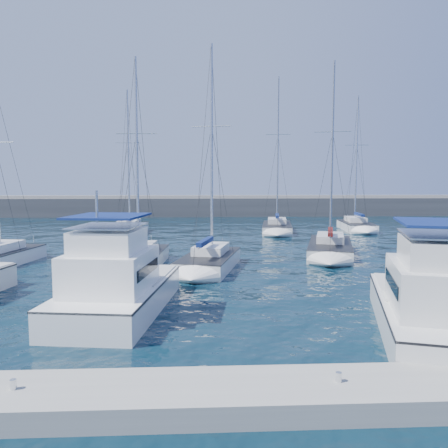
{
  "coord_description": "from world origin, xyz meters",
  "views": [
    {
      "loc": [
        -3.4,
        -21.38,
        5.59
      ],
      "look_at": [
        -2.05,
        5.77,
        3.0
      ],
      "focal_mm": 35.0,
      "sensor_mm": 36.0,
      "label": 1
    }
  ],
  "objects_px": {
    "sailboat_back_b": "(277,227)",
    "sailboat_mid_c": "(210,261)",
    "sailboat_mid_b": "(136,261)",
    "sailboat_mid_d": "(330,248)",
    "motor_yacht_stbd_inner": "(432,306)",
    "motor_yacht_port_inner": "(117,287)",
    "sailboat_back_a": "(128,230)",
    "sailboat_back_c": "(356,226)"
  },
  "relations": [
    {
      "from": "sailboat_back_b",
      "to": "sailboat_mid_c",
      "type": "bearing_deg",
      "value": -101.7
    },
    {
      "from": "sailboat_mid_b",
      "to": "sailboat_mid_d",
      "type": "relative_size",
      "value": 0.92
    },
    {
      "from": "motor_yacht_stbd_inner",
      "to": "sailboat_mid_d",
      "type": "relative_size",
      "value": 0.65
    },
    {
      "from": "sailboat_back_b",
      "to": "motor_yacht_port_inner",
      "type": "bearing_deg",
      "value": -102.5
    },
    {
      "from": "motor_yacht_port_inner",
      "to": "sailboat_mid_d",
      "type": "bearing_deg",
      "value": 54.95
    },
    {
      "from": "sailboat_mid_b",
      "to": "sailboat_mid_c",
      "type": "bearing_deg",
      "value": -1.09
    },
    {
      "from": "sailboat_mid_d",
      "to": "sailboat_back_a",
      "type": "xyz_separation_m",
      "value": [
        -17.93,
        14.02,
        0.01
      ]
    },
    {
      "from": "sailboat_mid_d",
      "to": "motor_yacht_port_inner",
      "type": "bearing_deg",
      "value": -116.08
    },
    {
      "from": "sailboat_back_a",
      "to": "sailboat_back_b",
      "type": "relative_size",
      "value": 0.89
    },
    {
      "from": "motor_yacht_port_inner",
      "to": "sailboat_back_a",
      "type": "distance_m",
      "value": 29.1
    },
    {
      "from": "sailboat_back_a",
      "to": "sailboat_back_c",
      "type": "height_order",
      "value": "sailboat_back_c"
    },
    {
      "from": "motor_yacht_stbd_inner",
      "to": "sailboat_back_a",
      "type": "distance_m",
      "value": 36.09
    },
    {
      "from": "sailboat_back_a",
      "to": "motor_yacht_stbd_inner",
      "type": "bearing_deg",
      "value": -61.77
    },
    {
      "from": "motor_yacht_port_inner",
      "to": "sailboat_mid_c",
      "type": "relative_size",
      "value": 0.61
    },
    {
      "from": "motor_yacht_port_inner",
      "to": "sailboat_mid_d",
      "type": "distance_m",
      "value": 20.08
    },
    {
      "from": "motor_yacht_stbd_inner",
      "to": "sailboat_mid_c",
      "type": "bearing_deg",
      "value": 138.56
    },
    {
      "from": "sailboat_mid_c",
      "to": "sailboat_mid_d",
      "type": "distance_m",
      "value": 10.86
    },
    {
      "from": "motor_yacht_port_inner",
      "to": "sailboat_mid_d",
      "type": "height_order",
      "value": "sailboat_mid_d"
    },
    {
      "from": "sailboat_mid_c",
      "to": "sailboat_back_c",
      "type": "height_order",
      "value": "sailboat_back_c"
    },
    {
      "from": "motor_yacht_stbd_inner",
      "to": "sailboat_mid_b",
      "type": "bearing_deg",
      "value": 150.73
    },
    {
      "from": "sailboat_mid_c",
      "to": "sailboat_mid_d",
      "type": "xyz_separation_m",
      "value": [
        9.48,
        5.3,
        -0.02
      ]
    },
    {
      "from": "sailboat_mid_b",
      "to": "sailboat_back_c",
      "type": "relative_size",
      "value": 0.88
    },
    {
      "from": "sailboat_mid_d",
      "to": "sailboat_back_c",
      "type": "distance_m",
      "value": 18.83
    },
    {
      "from": "sailboat_mid_c",
      "to": "sailboat_mid_b",
      "type": "bearing_deg",
      "value": -171.52
    },
    {
      "from": "motor_yacht_port_inner",
      "to": "sailboat_mid_d",
      "type": "xyz_separation_m",
      "value": [
        13.6,
        14.76,
        -0.62
      ]
    },
    {
      "from": "motor_yacht_stbd_inner",
      "to": "sailboat_mid_c",
      "type": "relative_size",
      "value": 0.68
    },
    {
      "from": "sailboat_mid_c",
      "to": "sailboat_back_b",
      "type": "distance_m",
      "value": 22.25
    },
    {
      "from": "motor_yacht_stbd_inner",
      "to": "sailboat_mid_c",
      "type": "distance_m",
      "value": 15.1
    },
    {
      "from": "sailboat_back_b",
      "to": "sailboat_mid_b",
      "type": "bearing_deg",
      "value": -112.82
    },
    {
      "from": "sailboat_back_a",
      "to": "sailboat_back_c",
      "type": "xyz_separation_m",
      "value": [
        26.07,
        2.97,
        0.01
      ]
    },
    {
      "from": "motor_yacht_port_inner",
      "to": "motor_yacht_stbd_inner",
      "type": "distance_m",
      "value": 12.45
    },
    {
      "from": "motor_yacht_port_inner",
      "to": "sailboat_back_c",
      "type": "bearing_deg",
      "value": 63.21
    },
    {
      "from": "sailboat_mid_b",
      "to": "sailboat_mid_c",
      "type": "height_order",
      "value": "sailboat_mid_c"
    },
    {
      "from": "motor_yacht_port_inner",
      "to": "motor_yacht_stbd_inner",
      "type": "relative_size",
      "value": 0.9
    },
    {
      "from": "sailboat_mid_b",
      "to": "sailboat_back_c",
      "type": "height_order",
      "value": "sailboat_back_c"
    },
    {
      "from": "sailboat_back_c",
      "to": "sailboat_mid_c",
      "type": "bearing_deg",
      "value": -121.39
    },
    {
      "from": "motor_yacht_port_inner",
      "to": "sailboat_mid_b",
      "type": "bearing_deg",
      "value": 101.53
    },
    {
      "from": "sailboat_mid_b",
      "to": "sailboat_back_b",
      "type": "distance_m",
      "value": 24.02
    },
    {
      "from": "sailboat_mid_c",
      "to": "sailboat_back_b",
      "type": "relative_size",
      "value": 0.83
    },
    {
      "from": "sailboat_back_b",
      "to": "sailboat_back_a",
      "type": "bearing_deg",
      "value": -165.63
    },
    {
      "from": "sailboat_mid_c",
      "to": "sailboat_back_a",
      "type": "distance_m",
      "value": 21.08
    },
    {
      "from": "sailboat_back_b",
      "to": "motor_yacht_stbd_inner",
      "type": "bearing_deg",
      "value": -80.91
    }
  ]
}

